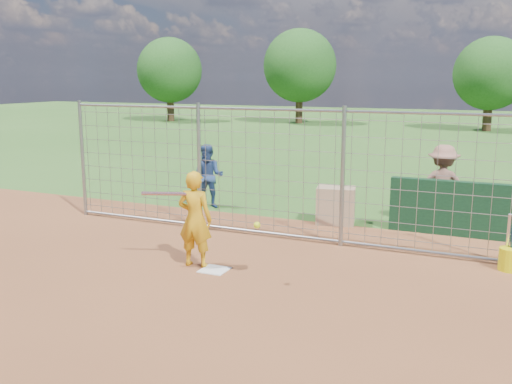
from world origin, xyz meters
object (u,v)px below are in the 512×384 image
at_px(equipment_bin, 336,205).
at_px(bucket_with_bats, 510,256).
at_px(batter, 195,219).
at_px(bystander_a, 209,176).
at_px(bystander_c, 442,186).

distance_m(equipment_bin, bucket_with_bats, 3.89).
height_order(equipment_bin, bucket_with_bats, bucket_with_bats).
relative_size(batter, equipment_bin, 2.02).
distance_m(bystander_a, equipment_bin, 3.27).
distance_m(bystander_a, bucket_with_bats, 7.01).
bearing_deg(bucket_with_bats, equipment_bin, 152.50).
distance_m(batter, bystander_a, 4.37).
bearing_deg(batter, bystander_c, -133.68).
height_order(batter, bucket_with_bats, batter).
relative_size(bystander_c, equipment_bin, 2.17).
bearing_deg(equipment_bin, bystander_a, 163.60).
xyz_separation_m(batter, equipment_bin, (1.34, 3.67, -0.41)).
xyz_separation_m(bystander_a, bucket_with_bats, (6.68, -2.07, -0.52)).
bearing_deg(equipment_bin, bucket_with_bats, -39.09).
xyz_separation_m(bystander_c, equipment_bin, (-2.09, -0.68, -0.47)).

